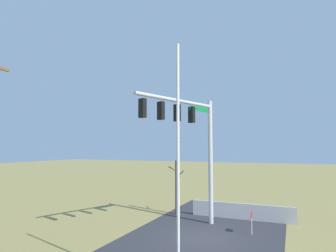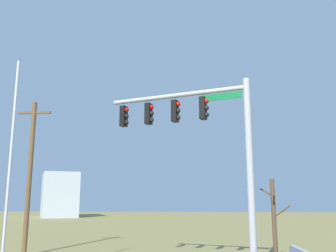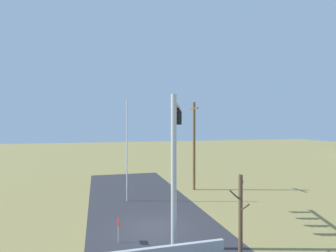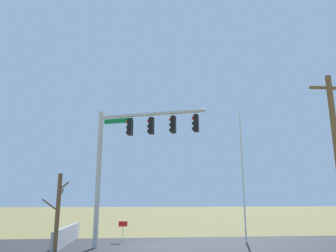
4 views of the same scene
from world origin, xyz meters
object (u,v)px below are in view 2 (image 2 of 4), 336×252
Objects in this scene: flagpole at (10,166)px; signal_mast at (203,135)px; bare_tree at (274,220)px; utility_pole at (30,173)px; distant_building at (59,195)px.

signal_mast is at bearing 15.48° from flagpole.
bare_tree is at bearing 34.94° from signal_mast.
bare_tree is (12.56, -2.36, -2.35)m from utility_pole.
distant_building is (-16.40, 51.07, -0.34)m from flagpole.
bare_tree is 0.39× the size of distant_building.
flagpole is at bearing -164.52° from signal_mast.
utility_pole is at bearing 173.60° from distant_building.
flagpole is (-7.18, -1.99, -1.43)m from signal_mast.
flagpole is 2.15× the size of bare_tree.
signal_mast is at bearing -145.06° from bare_tree.
flagpole reaches higher than bare_tree.
distant_building is at bearing 107.74° from utility_pole.
flagpole is 6.95m from utility_pole.
distant_building reaches higher than bare_tree.
signal_mast is 0.94× the size of flagpole.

